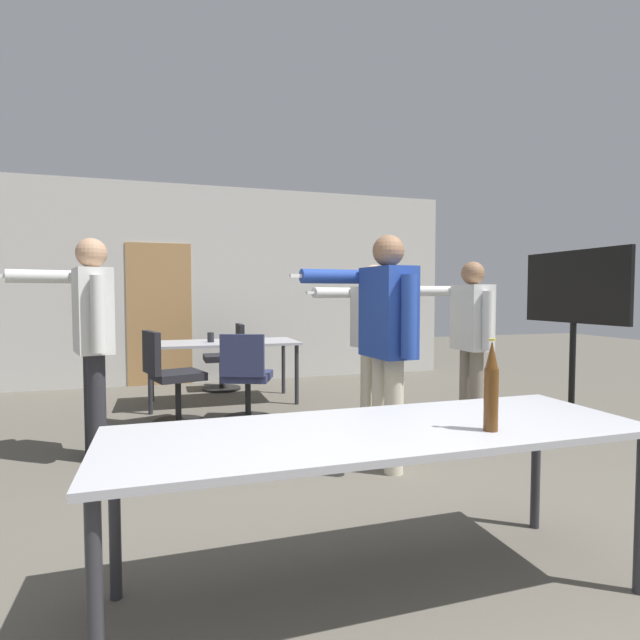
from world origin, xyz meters
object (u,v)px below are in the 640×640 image
office_chair_far_left (246,381)px  office_chair_side_rolled (227,359)px  person_right_polo (91,327)px  office_chair_mid_tucked (170,380)px  tv_screen (574,312)px  person_far_watching (471,330)px  beer_bottle (491,387)px  person_left_plaid (372,329)px  person_center_tall (386,329)px  drink_cup (211,337)px

office_chair_far_left → office_chair_side_rolled: bearing=110.3°
person_right_polo → office_chair_far_left: bearing=-75.3°
office_chair_mid_tucked → office_chair_far_left: bearing=63.9°
office_chair_mid_tucked → office_chair_side_rolled: size_ratio=1.05×
person_right_polo → office_chair_side_rolled: bearing=-42.8°
office_chair_side_rolled → person_right_polo: bearing=152.0°
tv_screen → person_far_watching: 1.13m
beer_bottle → office_chair_side_rolled: bearing=95.4°
person_right_polo → beer_bottle: person_right_polo is taller
person_far_watching → office_chair_mid_tucked: person_far_watching is taller
office_chair_far_left → person_left_plaid: bearing=-0.8°
tv_screen → person_left_plaid: (-1.90, 0.63, -0.17)m
office_chair_far_left → beer_bottle: (0.51, -3.31, 0.50)m
person_right_polo → tv_screen: bearing=-109.4°
person_center_tall → drink_cup: (-1.04, 2.67, -0.25)m
office_chair_far_left → drink_cup: 1.08m
tv_screen → person_left_plaid: size_ratio=1.09×
person_right_polo → office_chair_side_rolled: size_ratio=1.95×
person_right_polo → drink_cup: bearing=-46.8°
tv_screen → person_far_watching: (-1.11, 0.11, -0.16)m
person_right_polo → person_center_tall: (2.12, -0.93, -0.01)m
person_right_polo → office_chair_far_left: size_ratio=1.91×
person_center_tall → office_chair_side_rolled: bearing=6.8°
drink_cup → person_center_tall: bearing=-68.7°
tv_screen → person_far_watching: size_ratio=1.08×
office_chair_mid_tucked → person_left_plaid: bearing=55.9°
tv_screen → person_right_polo: bearing=-94.3°
person_left_plaid → person_center_tall: bearing=143.9°
person_left_plaid → person_right_polo: bearing=79.4°
office_chair_side_rolled → person_center_tall: bearing=-168.4°
person_far_watching → beer_bottle: person_far_watching is taller
person_left_plaid → office_chair_mid_tucked: size_ratio=1.69×
person_far_watching → tv_screen: bearing=-93.7°
person_right_polo → beer_bottle: (1.86, -2.54, -0.13)m
person_left_plaid → person_far_watching: bearing=-140.7°
person_far_watching → drink_cup: size_ratio=14.00×
person_far_watching → office_chair_side_rolled: size_ratio=1.80×
person_left_plaid → beer_bottle: size_ratio=4.14×
office_chair_far_left → office_chair_side_rolled: (0.02, 1.84, -0.01)m
person_right_polo → office_chair_far_left: (1.35, 0.77, -0.63)m
person_left_plaid → person_far_watching: person_far_watching is taller
person_far_watching → drink_cup: person_far_watching is taller
office_chair_side_rolled → drink_cup: bearing=161.1°
tv_screen → office_chair_mid_tucked: size_ratio=1.84×
tv_screen → beer_bottle: size_ratio=4.50×
tv_screen → drink_cup: tv_screen is taller
person_center_tall → person_left_plaid: bearing=-24.1°
person_center_tall → beer_bottle: 1.64m
tv_screen → person_center_tall: (-2.32, -0.59, -0.08)m
person_center_tall → person_left_plaid: (0.42, 1.22, -0.09)m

